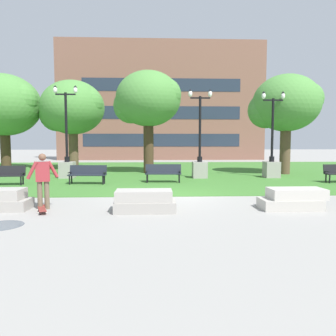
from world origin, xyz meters
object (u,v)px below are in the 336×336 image
at_px(skateboard, 42,209).
at_px(concrete_block_right, 293,199).
at_px(concrete_block_left, 145,201).
at_px(lamp_post_right, 200,160).
at_px(park_bench_near_right, 163,172).
at_px(lamp_post_center, 67,159).
at_px(park_bench_near_left, 88,173).
at_px(park_bench_far_right, 5,174).
at_px(lamp_post_left, 272,160).
at_px(person_skateboarder, 43,178).

bearing_deg(skateboard, concrete_block_right, 0.98).
bearing_deg(concrete_block_left, lamp_post_right, 71.76).
height_order(park_bench_near_right, lamp_post_center, lamp_post_center).
bearing_deg(lamp_post_center, concrete_block_left, -62.94).
height_order(concrete_block_right, park_bench_near_left, park_bench_near_left).
height_order(concrete_block_right, park_bench_near_right, park_bench_near_right).
relative_size(concrete_block_right, skateboard, 1.89).
xyz_separation_m(park_bench_far_right, lamp_post_center, (2.16, 2.91, 0.52)).
bearing_deg(lamp_post_center, lamp_post_left, -1.49).
bearing_deg(park_bench_near_right, concrete_block_right, -60.17).
distance_m(concrete_block_right, lamp_post_center, 12.72).
bearing_deg(concrete_block_left, lamp_post_center, 117.06).
bearing_deg(concrete_block_right, park_bench_near_right, 119.83).
bearing_deg(lamp_post_left, concrete_block_left, -128.77).
relative_size(park_bench_near_left, lamp_post_center, 0.36).
bearing_deg(lamp_post_left, person_skateboarder, -140.83).
xyz_separation_m(park_bench_near_left, lamp_post_left, (9.90, 2.40, 0.47)).
bearing_deg(lamp_post_center, person_skateboarder, -80.09).
bearing_deg(lamp_post_center, park_bench_near_left, -58.25).
bearing_deg(skateboard, concrete_block_left, -0.71).
distance_m(concrete_block_right, lamp_post_right, 8.71).
bearing_deg(park_bench_far_right, concrete_block_right, -27.64).
bearing_deg(skateboard, park_bench_far_right, 121.77).
bearing_deg(person_skateboarder, park_bench_near_right, 58.55).
xyz_separation_m(park_bench_far_right, lamp_post_left, (13.73, 2.61, 0.47)).
height_order(concrete_block_left, park_bench_far_right, park_bench_far_right).
bearing_deg(park_bench_near_left, skateboard, -90.80).
bearing_deg(park_bench_near_right, lamp_post_left, 17.05).
bearing_deg(concrete_block_right, lamp_post_center, 136.00).
height_order(park_bench_near_left, lamp_post_left, lamp_post_left).
height_order(park_bench_near_right, lamp_post_right, lamp_post_right).
relative_size(concrete_block_right, park_bench_far_right, 1.05).
relative_size(concrete_block_right, park_bench_near_left, 1.05).
distance_m(concrete_block_right, person_skateboarder, 7.68).
distance_m(lamp_post_right, lamp_post_left, 4.11).
height_order(skateboard, park_bench_near_right, park_bench_near_right).
bearing_deg(concrete_block_right, concrete_block_left, -177.90).
height_order(lamp_post_center, lamp_post_left, lamp_post_center).
distance_m(concrete_block_right, skateboard, 7.56).
bearing_deg(lamp_post_center, skateboard, -79.98).
xyz_separation_m(concrete_block_left, park_bench_near_left, (-2.92, 6.29, 0.23)).
distance_m(concrete_block_left, park_bench_near_left, 6.94).
relative_size(concrete_block_left, park_bench_far_right, 0.98).
relative_size(concrete_block_left, lamp_post_left, 0.37).
relative_size(park_bench_near_right, lamp_post_center, 0.35).
xyz_separation_m(person_skateboarder, lamp_post_center, (-1.49, 8.51, 0.09)).
relative_size(skateboard, park_bench_far_right, 0.56).
height_order(concrete_block_left, park_bench_near_left, park_bench_near_left).
height_order(concrete_block_right, park_bench_far_right, park_bench_far_right).
relative_size(concrete_block_right, lamp_post_left, 0.40).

